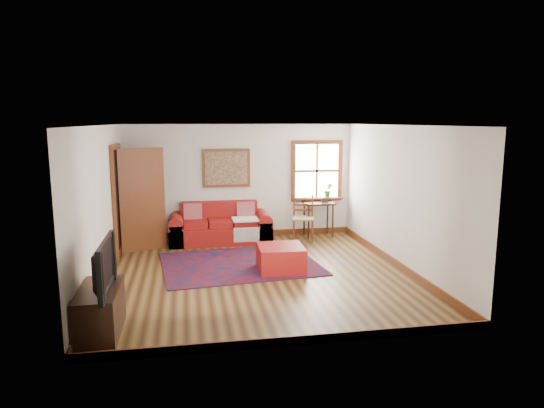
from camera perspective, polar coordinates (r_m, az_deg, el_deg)
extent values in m
plane|color=#3A230F|center=(8.35, -1.60, -8.16)|extent=(5.50, 5.50, 0.00)
cube|color=silver|center=(10.76, -3.81, 2.70)|extent=(5.00, 0.04, 2.50)
cube|color=silver|center=(5.41, 2.69, -4.39)|extent=(5.00, 0.04, 2.50)
cube|color=silver|center=(8.08, -19.45, -0.20)|extent=(0.04, 5.50, 2.50)
cube|color=silver|center=(8.78, 14.73, 0.79)|extent=(0.04, 5.50, 2.50)
cube|color=white|center=(7.95, -1.68, 9.25)|extent=(5.00, 5.50, 0.04)
cube|color=brown|center=(10.95, -3.73, -3.50)|extent=(5.00, 0.03, 0.12)
cube|color=brown|center=(8.36, -18.88, -8.26)|extent=(0.03, 5.50, 0.12)
cube|color=brown|center=(9.03, 14.31, -6.70)|extent=(0.03, 5.50, 0.12)
cube|color=white|center=(11.05, 5.27, 3.91)|extent=(1.00, 0.02, 1.20)
cube|color=brown|center=(10.99, 5.34, 7.25)|extent=(1.18, 0.06, 0.09)
cube|color=brown|center=(11.12, 5.24, 0.59)|extent=(1.18, 0.06, 0.09)
cube|color=brown|center=(10.90, 2.52, 3.86)|extent=(0.09, 0.06, 1.20)
cube|color=brown|center=(11.19, 7.99, 3.93)|extent=(0.09, 0.06, 1.20)
cube|color=brown|center=(11.03, 5.29, 3.90)|extent=(1.00, 0.04, 0.05)
cube|color=brown|center=(11.05, 5.33, 0.66)|extent=(1.15, 0.20, 0.04)
imported|color=#277127|center=(11.07, 6.62, 1.63)|extent=(0.18, 0.15, 0.33)
cube|color=black|center=(9.68, -17.83, 0.11)|extent=(0.02, 0.90, 2.05)
cube|color=brown|center=(9.19, -18.04, -0.40)|extent=(0.06, 0.09, 2.05)
cube|color=brown|center=(10.16, -17.30, 0.57)|extent=(0.06, 0.09, 2.05)
cube|color=brown|center=(9.56, -17.98, 6.44)|extent=(0.06, 1.08, 0.09)
cube|color=brown|center=(9.92, -15.01, 0.47)|extent=(0.86, 0.35, 2.05)
cube|color=silver|center=(9.90, -15.04, 1.05)|extent=(0.56, 0.22, 1.33)
cube|color=brown|center=(10.67, -5.42, 4.24)|extent=(1.05, 0.04, 0.85)
cube|color=tan|center=(10.64, -5.40, 4.22)|extent=(0.92, 0.03, 0.72)
cube|color=#5C0D16|center=(8.88, -3.84, -7.01)|extent=(2.95, 2.47, 0.02)
cube|color=maroon|center=(10.44, -6.09, -3.49)|extent=(2.14, 0.88, 0.37)
cube|color=maroon|center=(10.67, -6.26, -0.91)|extent=(1.66, 0.24, 0.47)
cube|color=maroon|center=(10.41, -11.17, -3.40)|extent=(0.30, 0.88, 0.47)
cube|color=maroon|center=(10.53, -1.08, -3.06)|extent=(0.30, 0.88, 0.47)
cube|color=orange|center=(10.49, -9.30, -1.00)|extent=(0.39, 0.19, 0.41)
cube|color=orange|center=(10.56, -3.13, -0.81)|extent=(0.39, 0.19, 0.41)
cube|color=silver|center=(10.25, -3.18, -1.80)|extent=(0.54, 0.49, 0.04)
cube|color=maroon|center=(8.42, 1.04, -6.43)|extent=(0.80, 0.80, 0.44)
cube|color=black|center=(10.85, 5.50, 0.11)|extent=(0.65, 0.49, 0.04)
cylinder|color=black|center=(10.66, 4.33, -2.17)|extent=(0.04, 0.04, 0.74)
cylinder|color=black|center=(10.81, 7.16, -2.06)|extent=(0.04, 0.04, 0.74)
cylinder|color=black|center=(11.05, 3.81, -1.74)|extent=(0.04, 0.04, 0.74)
cylinder|color=black|center=(11.19, 6.54, -1.64)|extent=(0.04, 0.04, 0.74)
cube|color=tan|center=(10.49, 3.69, -1.69)|extent=(0.54, 0.53, 0.04)
cylinder|color=brown|center=(10.36, 2.58, -3.27)|extent=(0.04, 0.04, 0.47)
cylinder|color=brown|center=(10.37, 4.79, -3.28)|extent=(0.04, 0.04, 0.47)
cylinder|color=brown|center=(10.67, 2.61, -1.48)|extent=(0.04, 0.04, 0.98)
cylinder|color=brown|center=(10.68, 4.75, -1.49)|extent=(0.04, 0.04, 0.98)
cube|color=brown|center=(10.63, 3.69, -0.06)|extent=(0.39, 0.12, 0.29)
cube|color=black|center=(6.37, -19.59, -11.82)|extent=(0.47, 1.05, 0.58)
imported|color=black|center=(6.07, -19.90, -6.91)|extent=(0.14, 1.09, 0.63)
cylinder|color=silver|center=(6.62, -18.78, -7.49)|extent=(0.12, 0.12, 0.18)
cylinder|color=#FFA53F|center=(6.63, -18.77, -7.73)|extent=(0.07, 0.07, 0.12)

